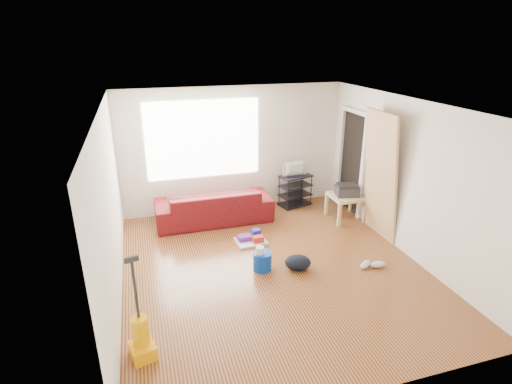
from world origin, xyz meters
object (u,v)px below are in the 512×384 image
object	(u,v)px
sofa	(214,220)
backpack	(298,269)
cleaning_tray	(252,239)
side_table	(346,199)
vacuum	(141,339)
bucket	(262,269)
tv_stand	(295,190)

from	to	relation	value
sofa	backpack	distance (m)	2.28
cleaning_tray	side_table	bearing A→B (deg)	11.45
cleaning_tray	vacuum	size ratio (longest dim) A/B	0.43
cleaning_tray	bucket	bearing A→B (deg)	-95.41
backpack	sofa	bearing A→B (deg)	128.95
tv_stand	cleaning_tray	world-z (taller)	tv_stand
sofa	cleaning_tray	bearing A→B (deg)	113.50
tv_stand	backpack	world-z (taller)	tv_stand
side_table	backpack	world-z (taller)	side_table
cleaning_tray	vacuum	xyz separation A→B (m)	(-1.91, -2.21, 0.17)
side_table	vacuum	size ratio (longest dim) A/B	0.49
sofa	vacuum	world-z (taller)	vacuum
side_table	vacuum	world-z (taller)	vacuum
backpack	vacuum	distance (m)	2.64
sofa	vacuum	size ratio (longest dim) A/B	1.78
sofa	vacuum	xyz separation A→B (m)	(-1.46, -3.27, 0.23)
side_table	bucket	xyz separation A→B (m)	(-2.12, -1.31, -0.42)
sofa	backpack	bearing A→B (deg)	113.34
tv_stand	vacuum	world-z (taller)	vacuum
side_table	cleaning_tray	size ratio (longest dim) A/B	1.13
sofa	tv_stand	size ratio (longest dim) A/B	3.01
sofa	bucket	distance (m)	1.98
bucket	vacuum	size ratio (longest dim) A/B	0.23
bucket	vacuum	world-z (taller)	vacuum
tv_stand	sofa	bearing A→B (deg)	174.09
bucket	tv_stand	bearing A→B (deg)	57.31
side_table	cleaning_tray	world-z (taller)	side_table
tv_stand	cleaning_tray	xyz separation A→B (m)	(-1.34, -1.32, -0.28)
backpack	vacuum	xyz separation A→B (m)	(-2.36, -1.17, 0.23)
tv_stand	backpack	xyz separation A→B (m)	(-0.89, -2.36, -0.34)
bucket	backpack	xyz separation A→B (m)	(0.53, -0.15, 0.00)
sofa	cleaning_tray	distance (m)	1.15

